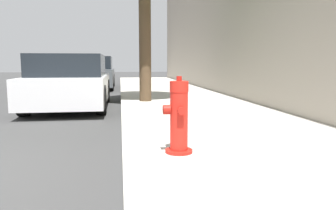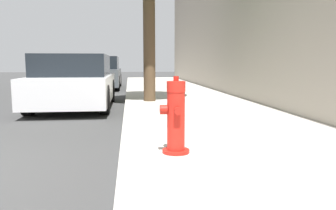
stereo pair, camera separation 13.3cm
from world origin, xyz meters
name	(u,v)px [view 1 (the left image)]	position (x,y,z in m)	size (l,w,h in m)	color
sidewalk_slab	(280,163)	(3.83, 0.00, 0.06)	(3.31, 40.00, 0.12)	#B7B2A8
fire_hydrant	(179,118)	(2.80, 0.36, 0.51)	(0.33, 0.33, 0.85)	red
parked_car_near	(70,83)	(0.95, 5.20, 0.64)	(1.80, 3.84, 1.32)	silver
parked_car_mid	(93,73)	(0.96, 11.71, 0.68)	(1.87, 4.23, 1.41)	#4C5156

